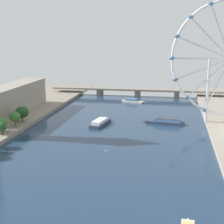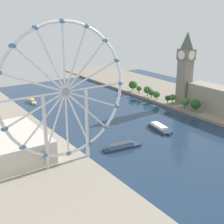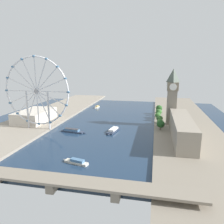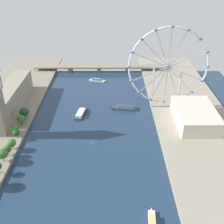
{
  "view_description": "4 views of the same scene",
  "coord_description": "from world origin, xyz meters",
  "px_view_note": "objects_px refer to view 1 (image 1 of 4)",
  "views": [
    {
      "loc": [
        43.47,
        -215.5,
        74.06
      ],
      "look_at": [
        -0.56,
        26.12,
        18.44
      ],
      "focal_mm": 54.88,
      "sensor_mm": 36.0,
      "label": 1
    },
    {
      "loc": [
        174.29,
        254.29,
        107.41
      ],
      "look_at": [
        12.48,
        18.03,
        12.68
      ],
      "focal_mm": 49.36,
      "sensor_mm": 36.0,
      "label": 2
    },
    {
      "loc": [
        -70.86,
        329.25,
        90.07
      ],
      "look_at": [
        -6.53,
        18.0,
        19.18
      ],
      "focal_mm": 33.93,
      "sensor_mm": 36.0,
      "label": 3
    },
    {
      "loc": [
        21.61,
        -228.47,
        166.82
      ],
      "look_at": [
        22.11,
        48.47,
        7.98
      ],
      "focal_mm": 43.59,
      "sensor_mm": 36.0,
      "label": 4
    }
  ],
  "objects_px": {
    "parliament_block": "(12,99)",
    "tour_boat_2": "(100,122)",
    "tour_boat_3": "(133,101)",
    "tour_boat_0": "(166,121)",
    "river_bridge": "(138,90)"
  },
  "relations": [
    {
      "from": "parliament_block",
      "to": "tour_boat_2",
      "type": "bearing_deg",
      "value": -11.98
    },
    {
      "from": "parliament_block",
      "to": "tour_boat_2",
      "type": "relative_size",
      "value": 3.24
    },
    {
      "from": "parliament_block",
      "to": "tour_boat_3",
      "type": "height_order",
      "value": "parliament_block"
    },
    {
      "from": "tour_boat_2",
      "to": "parliament_block",
      "type": "bearing_deg",
      "value": 87.91
    },
    {
      "from": "river_bridge",
      "to": "tour_boat_0",
      "type": "relative_size",
      "value": 5.74
    },
    {
      "from": "parliament_block",
      "to": "tour_boat_3",
      "type": "distance_m",
      "value": 132.33
    },
    {
      "from": "tour_boat_0",
      "to": "tour_boat_2",
      "type": "xyz_separation_m",
      "value": [
        -54.1,
        -13.17,
        -0.05
      ]
    },
    {
      "from": "tour_boat_3",
      "to": "river_bridge",
      "type": "bearing_deg",
      "value": 101.99
    },
    {
      "from": "parliament_block",
      "to": "river_bridge",
      "type": "distance_m",
      "value": 162.7
    },
    {
      "from": "parliament_block",
      "to": "river_bridge",
      "type": "relative_size",
      "value": 0.52
    },
    {
      "from": "river_bridge",
      "to": "tour_boat_3",
      "type": "bearing_deg",
      "value": -91.5
    },
    {
      "from": "tour_boat_0",
      "to": "tour_boat_2",
      "type": "bearing_deg",
      "value": 21.64
    },
    {
      "from": "tour_boat_2",
      "to": "tour_boat_3",
      "type": "height_order",
      "value": "tour_boat_2"
    },
    {
      "from": "tour_boat_0",
      "to": "tour_boat_3",
      "type": "relative_size",
      "value": 1.33
    },
    {
      "from": "tour_boat_2",
      "to": "tour_boat_3",
      "type": "relative_size",
      "value": 1.23
    }
  ]
}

